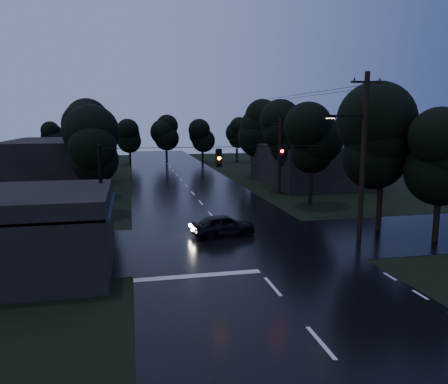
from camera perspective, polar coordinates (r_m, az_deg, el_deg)
name	(u,v)px	position (r m, az deg, el deg)	size (l,w,h in m)	color
ground	(321,343)	(15.57, 12.50, -18.70)	(160.00, 160.00, 0.00)	black
main_road	(193,194)	(43.44, -4.10, -0.20)	(12.00, 120.00, 0.02)	black
cross_street	(235,243)	(26.16, 1.49, -6.71)	(60.00, 9.00, 0.02)	black
building_far_right	(309,164)	(50.76, 11.09, 3.55)	(10.00, 14.00, 4.40)	black
building_far_left	(58,162)	(53.24, -20.83, 3.70)	(10.00, 16.00, 5.00)	black
utility_pole_main	(362,154)	(27.02, 17.57, 4.72)	(3.50, 0.30, 10.00)	black
utility_pole_far	(280,155)	(42.97, 7.29, 4.85)	(2.00, 0.30, 7.50)	black
anchor_pole_left	(102,202)	(23.85, -15.69, -1.25)	(0.18, 0.18, 6.00)	black
span_signals	(250,157)	(24.37, 3.37, 4.64)	(15.00, 0.37, 1.12)	black
tree_corner_near	(383,140)	(30.02, 20.08, 6.43)	(4.48, 4.48, 9.44)	black
tree_corner_far	(442,155)	(28.77, 26.56, 4.40)	(3.92, 3.92, 8.26)	black
tree_left_a	(89,147)	(34.60, -17.27, 5.66)	(3.92, 3.92, 8.26)	black
tree_left_b	(89,138)	(42.60, -17.17, 6.82)	(4.20, 4.20, 8.85)	black
tree_left_c	(91,131)	(52.60, -16.93, 7.67)	(4.48, 4.48, 9.44)	black
tree_right_a	(312,139)	(37.54, 11.41, 6.74)	(4.20, 4.20, 8.85)	black
tree_right_b	(286,132)	(45.18, 8.07, 7.75)	(4.48, 4.48, 9.44)	black
tree_right_c	(262,127)	(54.84, 5.05, 8.49)	(4.76, 4.76, 10.03)	black
car	(223,225)	(27.62, -0.07, -4.35)	(1.63, 4.05, 1.38)	black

